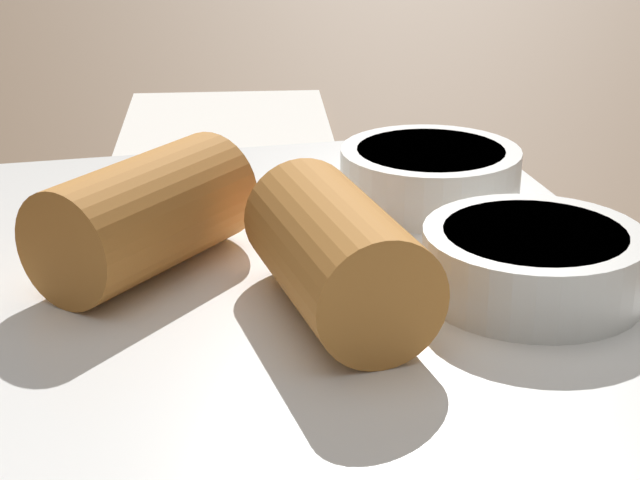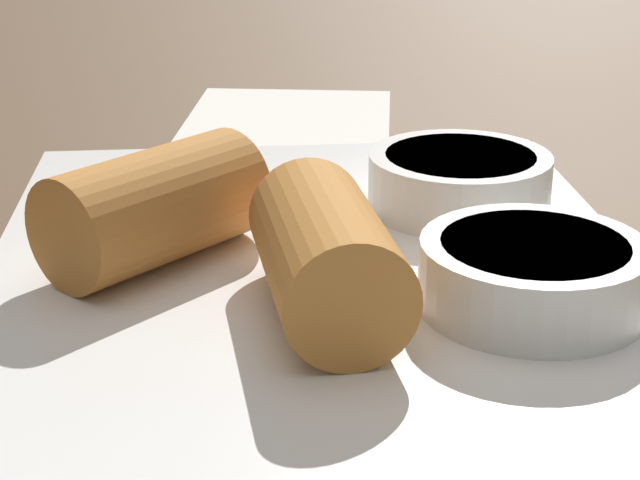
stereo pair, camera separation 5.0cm
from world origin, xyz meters
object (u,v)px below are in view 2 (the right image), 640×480
dipping_bowl_near (533,272)px  dipping_bowl_far (459,179)px  serving_plate (320,302)px  napkin (288,124)px

dipping_bowl_near → dipping_bowl_far: bearing=-177.5°
serving_plate → dipping_bowl_near: (2.58, 7.05, 2.06)cm
serving_plate → dipping_bowl_near: bearing=69.9°
dipping_bowl_near → napkin: 29.02cm
dipping_bowl_near → dipping_bowl_far: size_ratio=1.00×
dipping_bowl_near → dipping_bowl_far: (-9.94, -0.44, 0.00)cm
napkin → dipping_bowl_near: bearing=13.4°
napkin → dipping_bowl_far: bearing=19.0°
serving_plate → napkin: (-25.55, 0.35, -0.46)cm
dipping_bowl_far → serving_plate: bearing=-41.9°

